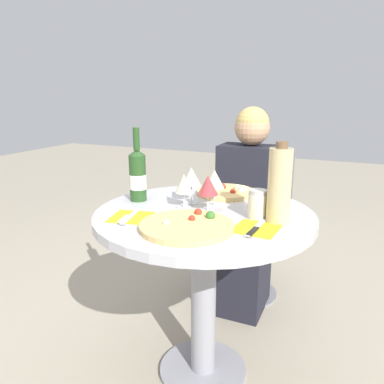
# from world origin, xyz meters

# --- Properties ---
(ground_plane) EXTENTS (12.00, 12.00, 0.00)m
(ground_plane) POSITION_xyz_m (0.00, 0.00, 0.00)
(ground_plane) COLOR #9E937F
(ground_plane) RESTS_ON ground
(dining_table) EXTENTS (0.90, 0.90, 0.78)m
(dining_table) POSITION_xyz_m (0.00, 0.00, 0.61)
(dining_table) COLOR gray
(dining_table) RESTS_ON ground_plane
(chair_behind_diner) EXTENTS (0.44, 0.44, 0.92)m
(chair_behind_diner) POSITION_xyz_m (-0.02, 0.84, 0.43)
(chair_behind_diner) COLOR slate
(chair_behind_diner) RESTS_ON ground_plane
(seated_diner) EXTENTS (0.36, 0.44, 1.17)m
(seated_diner) POSITION_xyz_m (-0.02, 0.69, 0.53)
(seated_diner) COLOR black
(seated_diner) RESTS_ON ground_plane
(pizza_large) EXTENTS (0.34, 0.34, 0.05)m
(pizza_large) POSITION_xyz_m (0.02, -0.21, 0.79)
(pizza_large) COLOR #DBB26B
(pizza_large) RESTS_ON dining_table
(pizza_small_far) EXTENTS (0.28, 0.28, 0.05)m
(pizza_small_far) POSITION_xyz_m (-0.01, 0.29, 0.79)
(pizza_small_far) COLOR #DBB26B
(pizza_small_far) RESTS_ON dining_table
(wine_bottle) EXTENTS (0.08, 0.08, 0.32)m
(wine_bottle) POSITION_xyz_m (-0.33, 0.03, 0.89)
(wine_bottle) COLOR #23471E
(wine_bottle) RESTS_ON dining_table
(tall_carafe) EXTENTS (0.09, 0.09, 0.30)m
(tall_carafe) POSITION_xyz_m (0.30, -0.01, 0.92)
(tall_carafe) COLOR tan
(tall_carafe) RESTS_ON dining_table
(sugar_shaker) EXTENTS (0.07, 0.07, 0.11)m
(sugar_shaker) POSITION_xyz_m (0.22, 0.01, 0.83)
(sugar_shaker) COLOR silver
(sugar_shaker) RESTS_ON dining_table
(wine_glass_front_left) EXTENTS (0.07, 0.07, 0.14)m
(wine_glass_front_left) POSITION_xyz_m (-0.10, 0.01, 0.88)
(wine_glass_front_left) COLOR silver
(wine_glass_front_left) RESTS_ON dining_table
(wine_glass_back_right) EXTENTS (0.08, 0.08, 0.16)m
(wine_glass_back_right) POSITION_xyz_m (0.01, 0.09, 0.89)
(wine_glass_back_right) COLOR silver
(wine_glass_back_right) RESTS_ON dining_table
(wine_glass_back_left) EXTENTS (0.08, 0.08, 0.16)m
(wine_glass_back_left) POSITION_xyz_m (-0.10, 0.09, 0.90)
(wine_glass_back_left) COLOR silver
(wine_glass_back_left) RESTS_ON dining_table
(wine_glass_front_right) EXTENTS (0.08, 0.08, 0.15)m
(wine_glass_front_right) POSITION_xyz_m (0.01, 0.01, 0.88)
(wine_glass_front_right) COLOR silver
(wine_glass_front_right) RESTS_ON dining_table
(place_setting_left) EXTENTS (0.18, 0.19, 0.01)m
(place_setting_left) POSITION_xyz_m (-0.23, -0.19, 0.78)
(place_setting_left) COLOR yellow
(place_setting_left) RESTS_ON dining_table
(place_setting_right) EXTENTS (0.16, 0.19, 0.01)m
(place_setting_right) POSITION_xyz_m (0.25, -0.12, 0.78)
(place_setting_right) COLOR yellow
(place_setting_right) RESTS_ON dining_table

